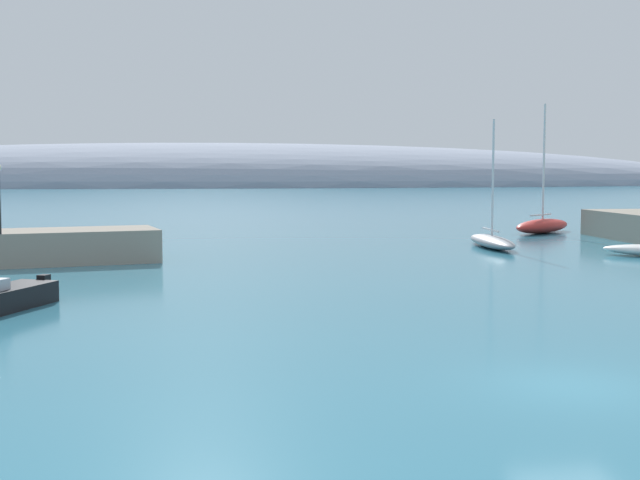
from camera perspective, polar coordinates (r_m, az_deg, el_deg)
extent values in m
plane|color=teal|center=(21.01, 16.52, -9.34)|extent=(600.00, 600.00, 0.00)
ellipsoid|color=#8E99AD|center=(260.70, -7.33, 3.68)|extent=(330.47, 89.30, 25.40)
ellipsoid|color=gray|center=(55.46, 11.45, -0.11)|extent=(2.16, 8.14, 0.77)
cylinder|color=silver|center=(55.27, 11.52, 4.12)|extent=(0.14, 0.14, 7.40)
cube|color=silver|center=(55.75, 11.36, 0.68)|extent=(0.28, 3.63, 0.10)
ellipsoid|color=red|center=(68.88, 14.69, 0.91)|extent=(7.08, 6.52, 1.10)
cylinder|color=silver|center=(68.74, 14.78, 5.10)|extent=(0.17, 0.17, 8.96)
cube|color=silver|center=(68.53, 14.58, 1.65)|extent=(2.63, 2.29, 0.10)
cube|color=black|center=(32.51, -20.57, -3.74)|extent=(3.36, 5.04, 0.80)
cube|color=black|center=(34.64, -18.03, -2.82)|extent=(0.50, 0.55, 0.72)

